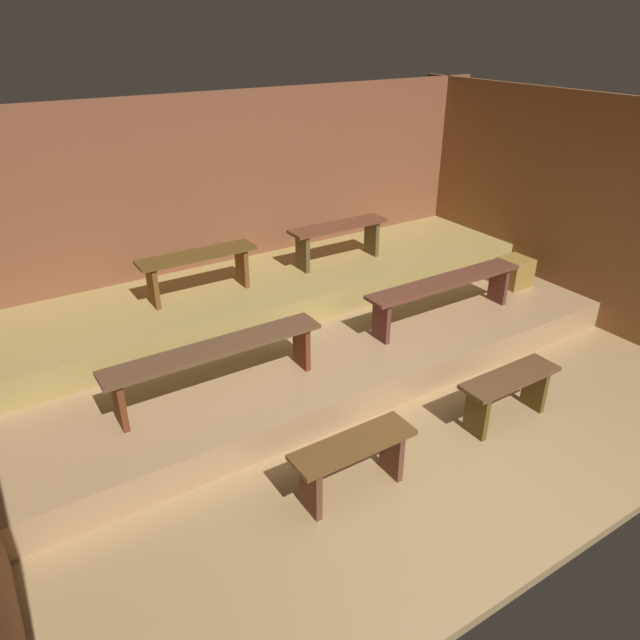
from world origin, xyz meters
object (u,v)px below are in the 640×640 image
at_px(bench_middle_right, 338,234).
at_px(wooden_crate_lower, 514,272).
at_px(bench_floor_left, 353,457).
at_px(bench_floor_right, 509,389).
at_px(bench_lower_left, 216,356).
at_px(bench_lower_right, 445,288).
at_px(bench_middle_left, 198,264).

distance_m(bench_middle_right, wooden_crate_lower, 2.15).
bearing_deg(bench_floor_left, wooden_crate_lower, 24.11).
xyz_separation_m(bench_floor_right, bench_middle_right, (0.04, 2.67, 0.60)).
bearing_deg(bench_lower_left, bench_lower_right, 0.00).
bearing_deg(bench_floor_right, bench_middle_left, 122.09).
relative_size(bench_floor_left, bench_middle_right, 0.79).
xyz_separation_m(bench_floor_left, bench_middle_right, (1.68, 2.67, 0.60)).
distance_m(bench_floor_right, wooden_crate_lower, 2.38).
xyz_separation_m(bench_lower_right, wooden_crate_lower, (1.35, 0.22, -0.20)).
distance_m(bench_floor_right, bench_middle_right, 2.74).
xyz_separation_m(bench_floor_right, bench_middle_left, (-1.68, 2.67, 0.60)).
bearing_deg(bench_floor_right, wooden_crate_lower, 40.41).
bearing_deg(bench_lower_left, bench_middle_right, 32.31).
bearing_deg(bench_middle_left, bench_floor_right, -57.91).
height_order(bench_middle_left, wooden_crate_lower, bench_middle_left).
relative_size(bench_lower_left, bench_lower_right, 1.00).
xyz_separation_m(bench_floor_right, bench_lower_left, (-2.10, 1.32, 0.33)).
bearing_deg(bench_middle_right, bench_floor_left, -122.09).
xyz_separation_m(bench_floor_right, bench_lower_right, (0.46, 1.32, 0.33)).
distance_m(bench_floor_left, bench_floor_right, 1.63).
height_order(bench_floor_left, bench_middle_left, bench_middle_left).
relative_size(bench_floor_left, bench_middle_left, 0.79).
height_order(bench_floor_right, wooden_crate_lower, wooden_crate_lower).
bearing_deg(bench_middle_left, bench_lower_left, -107.19).
bearing_deg(bench_floor_left, bench_floor_right, 0.00).
height_order(bench_lower_right, wooden_crate_lower, bench_lower_right).
distance_m(bench_lower_left, bench_middle_right, 2.55).
height_order(bench_floor_right, bench_lower_right, bench_lower_right).
xyz_separation_m(bench_lower_right, bench_middle_right, (-0.42, 1.35, 0.27)).
height_order(bench_floor_right, bench_middle_right, bench_middle_right).
bearing_deg(bench_middle_right, bench_lower_left, -147.69).
relative_size(bench_floor_left, wooden_crate_lower, 2.87).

